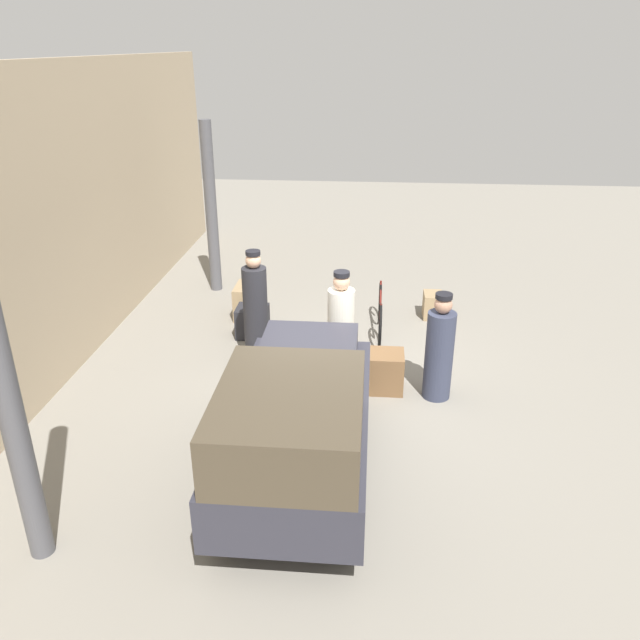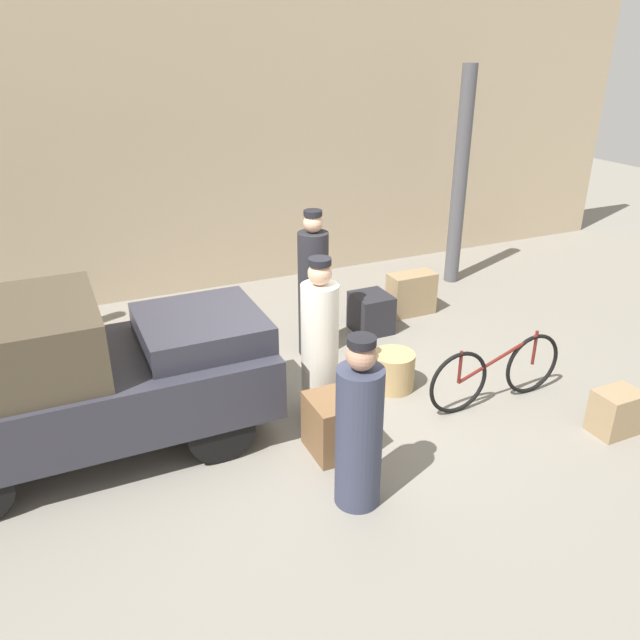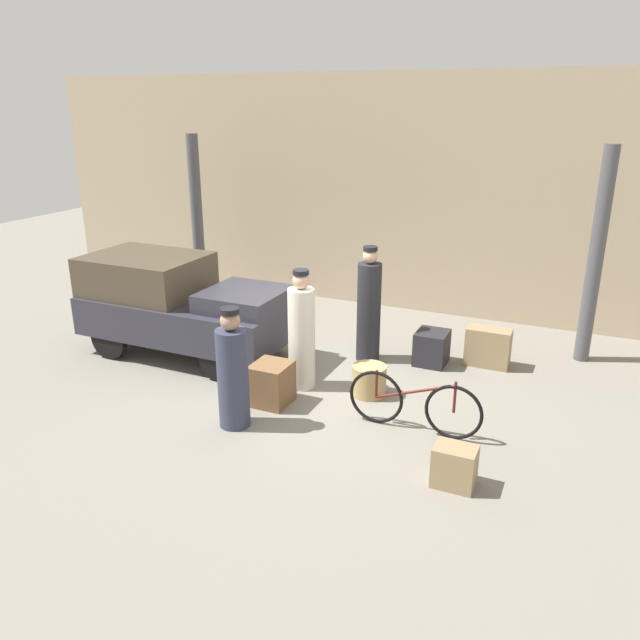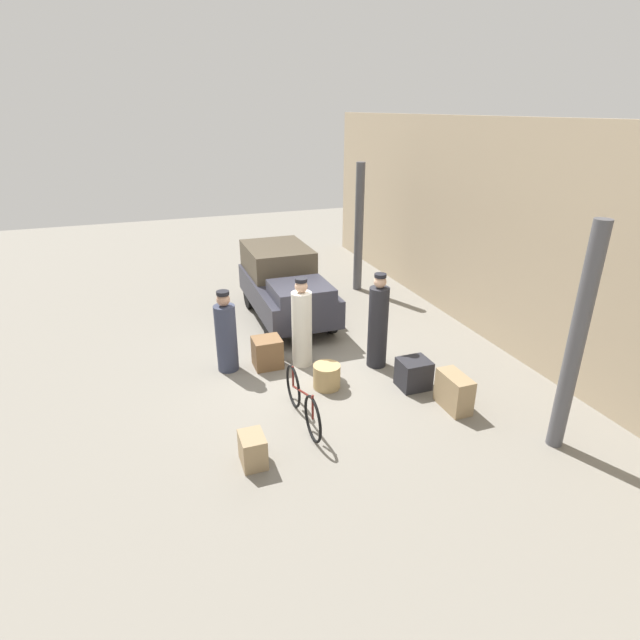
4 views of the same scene
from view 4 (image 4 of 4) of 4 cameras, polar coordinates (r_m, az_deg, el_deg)
ground_plane at (r=9.95m, az=-1.48°, el=-4.76°), size 30.00×30.00×0.00m
station_building_facade at (r=11.04m, az=19.18°, el=9.30°), size 16.00×0.15×4.50m
canopy_pillar_left at (r=13.47m, az=4.47°, el=10.39°), size 0.23×0.23×3.39m
canopy_pillar_right at (r=7.70m, az=27.24°, el=-2.25°), size 0.23×0.23×3.39m
truck at (r=11.74m, az=-4.07°, el=4.26°), size 3.40×1.56×1.60m
bicycle at (r=8.00m, az=-2.02°, el=-9.26°), size 1.73×0.04×0.77m
wicker_basket at (r=8.98m, az=0.77°, el=-6.44°), size 0.49×0.49×0.44m
porter_carrying_trunk at (r=9.52m, az=-10.68°, el=-1.69°), size 0.40×0.40×1.59m
porter_standing_middle at (r=9.52m, az=-2.09°, el=-0.70°), size 0.39×0.39×1.77m
conductor_in_dark_uniform at (r=9.52m, az=6.64°, el=-0.51°), size 0.38×0.38×1.87m
suitcase_small_leather at (r=8.66m, az=15.07°, el=-7.91°), size 0.68×0.34×0.61m
suitcase_black_upright at (r=9.13m, az=10.65°, el=-6.04°), size 0.49×0.54×0.53m
suitcase_tan_flat at (r=7.29m, az=-7.69°, el=-14.48°), size 0.46×0.34×0.47m
trunk_umber_medium at (r=9.70m, az=-6.04°, el=-3.71°), size 0.50×0.53×0.59m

